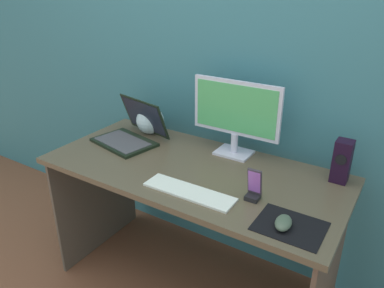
{
  "coord_description": "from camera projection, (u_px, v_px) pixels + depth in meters",
  "views": [
    {
      "loc": [
        0.85,
        -1.35,
        1.59
      ],
      "look_at": [
        0.01,
        -0.02,
        0.88
      ],
      "focal_mm": 34.92,
      "sensor_mm": 36.0,
      "label": 1
    }
  ],
  "objects": [
    {
      "name": "keyboard_external",
      "position": [
        189.0,
        192.0,
        1.59
      ],
      "size": [
        0.41,
        0.12,
        0.01
      ],
      "primitive_type": "cube",
      "rotation": [
        0.0,
        0.0,
        0.01
      ],
      "color": "white",
      "rests_on": "desk"
    },
    {
      "name": "laptop",
      "position": [
        131.0,
        133.0,
        2.07
      ],
      "size": [
        0.39,
        0.37,
        0.23
      ],
      "color": "black",
      "rests_on": "desk"
    },
    {
      "name": "ground_plane",
      "position": [
        192.0,
        284.0,
        2.11
      ],
      "size": [
        8.0,
        8.0,
        0.0
      ],
      "primitive_type": "plane",
      "color": "brown"
    },
    {
      "name": "monitor",
      "position": [
        236.0,
        114.0,
        1.85
      ],
      "size": [
        0.47,
        0.14,
        0.39
      ],
      "color": "silver",
      "rests_on": "desk"
    },
    {
      "name": "wall_back",
      "position": [
        236.0,
        48.0,
        1.91
      ],
      "size": [
        6.0,
        0.04,
        2.5
      ],
      "primitive_type": "cube",
      "color": "teal",
      "rests_on": "ground_plane"
    },
    {
      "name": "desk",
      "position": [
        192.0,
        195.0,
        1.86
      ],
      "size": [
        1.45,
        0.67,
        0.74
      ],
      "color": "brown",
      "rests_on": "ground_plane"
    },
    {
      "name": "phone_in_dock",
      "position": [
        254.0,
        189.0,
        1.53
      ],
      "size": [
        0.06,
        0.05,
        0.14
      ],
      "color": "black",
      "rests_on": "desk"
    },
    {
      "name": "fishbowl",
      "position": [
        150.0,
        120.0,
        2.17
      ],
      "size": [
        0.16,
        0.16,
        0.16
      ],
      "primitive_type": "sphere",
      "color": "silver",
      "rests_on": "desk"
    },
    {
      "name": "mousepad",
      "position": [
        290.0,
        226.0,
        1.38
      ],
      "size": [
        0.25,
        0.2,
        0.0
      ],
      "primitive_type": "cube",
      "color": "black",
      "rests_on": "desk"
    },
    {
      "name": "mouse",
      "position": [
        283.0,
        223.0,
        1.36
      ],
      "size": [
        0.07,
        0.11,
        0.04
      ],
      "primitive_type": "ellipsoid",
      "rotation": [
        0.0,
        0.0,
        0.13
      ],
      "color": "#465745",
      "rests_on": "mousepad"
    },
    {
      "name": "speaker_right",
      "position": [
        342.0,
        161.0,
        1.64
      ],
      "size": [
        0.07,
        0.08,
        0.2
      ],
      "color": "black",
      "rests_on": "desk"
    }
  ]
}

